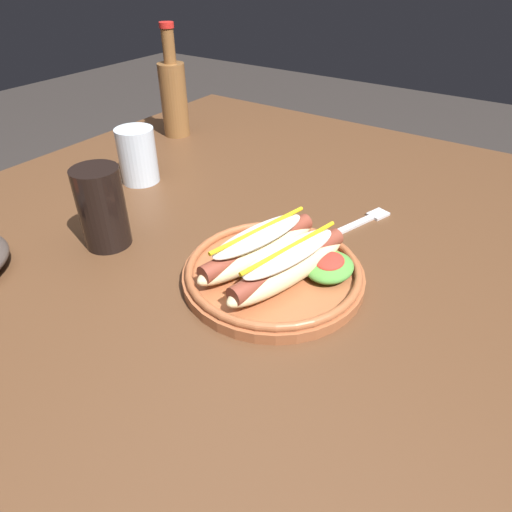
# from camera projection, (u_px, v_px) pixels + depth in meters

# --- Properties ---
(ground_plane) EXTENTS (8.00, 8.00, 0.00)m
(ground_plane) POSITION_uv_depth(u_px,v_px,m) (220.00, 480.00, 1.16)
(ground_plane) COLOR #2D2826
(dining_table) EXTENTS (1.38, 1.06, 0.74)m
(dining_table) POSITION_uv_depth(u_px,v_px,m) (203.00, 281.00, 0.79)
(dining_table) COLOR #51331E
(dining_table) RESTS_ON ground_plane
(hot_dog_plate) EXTENTS (0.26, 0.26, 0.08)m
(hot_dog_plate) POSITION_uv_depth(u_px,v_px,m) (276.00, 265.00, 0.64)
(hot_dog_plate) COLOR #9E5633
(hot_dog_plate) RESTS_ON dining_table
(fork) EXTENTS (0.12, 0.06, 0.00)m
(fork) POSITION_uv_depth(u_px,v_px,m) (366.00, 220.00, 0.79)
(fork) COLOR silver
(fork) RESTS_ON dining_table
(soda_cup) EXTENTS (0.07, 0.07, 0.13)m
(soda_cup) POSITION_uv_depth(u_px,v_px,m) (102.00, 208.00, 0.70)
(soda_cup) COLOR black
(soda_cup) RESTS_ON dining_table
(water_cup) EXTENTS (0.08, 0.08, 0.11)m
(water_cup) POSITION_uv_depth(u_px,v_px,m) (138.00, 156.00, 0.89)
(water_cup) COLOR silver
(water_cup) RESTS_ON dining_table
(glass_bottle) EXTENTS (0.06, 0.06, 0.26)m
(glass_bottle) POSITION_uv_depth(u_px,v_px,m) (174.00, 95.00, 1.09)
(glass_bottle) COLOR brown
(glass_bottle) RESTS_ON dining_table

